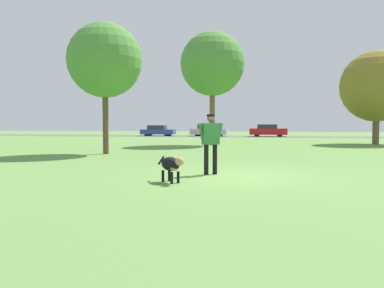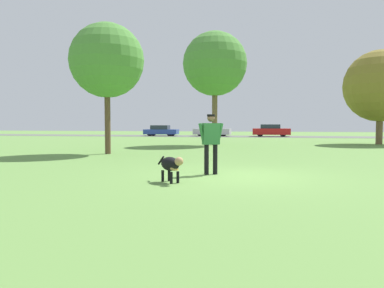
% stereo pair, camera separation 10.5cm
% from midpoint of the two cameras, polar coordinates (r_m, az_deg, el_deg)
% --- Properties ---
extents(ground_plane, '(120.00, 120.00, 0.00)m').
position_cam_midpoint_polar(ground_plane, '(10.32, 6.84, -4.88)').
color(ground_plane, '#608C42').
extents(far_road_strip, '(120.00, 6.00, 0.01)m').
position_cam_midpoint_polar(far_road_strip, '(42.88, 10.66, 1.13)').
color(far_road_strip, '#5B5B59').
rests_on(far_road_strip, ground_plane).
extents(person, '(0.70, 0.41, 1.70)m').
position_cam_midpoint_polar(person, '(10.53, 3.18, 0.84)').
color(person, black).
rests_on(person, ground_plane).
extents(dog, '(0.87, 0.81, 0.65)m').
position_cam_midpoint_polar(dog, '(9.08, -2.86, -3.16)').
color(dog, black).
rests_on(dog, ground_plane).
extents(frisbee, '(0.25, 0.25, 0.02)m').
position_cam_midpoint_polar(frisbee, '(11.59, -2.45, -3.95)').
color(frisbee, orange).
rests_on(frisbee, ground_plane).
extents(tree_mid_center, '(4.29, 4.29, 7.60)m').
position_cam_midpoint_polar(tree_mid_center, '(25.64, 3.62, 12.06)').
color(tree_mid_center, brown).
rests_on(tree_mid_center, ground_plane).
extents(tree_near_left, '(3.50, 3.50, 6.16)m').
position_cam_midpoint_polar(tree_near_left, '(18.45, -12.68, 12.28)').
color(tree_near_left, brown).
rests_on(tree_near_left, ground_plane).
extents(tree_far_right, '(4.98, 4.98, 6.57)m').
position_cam_midpoint_polar(tree_far_right, '(29.41, 26.88, 7.90)').
color(tree_far_right, brown).
rests_on(tree_far_right, ground_plane).
extents(parked_car_blue, '(4.03, 2.00, 1.27)m').
position_cam_midpoint_polar(parked_car_blue, '(44.54, -4.67, 2.04)').
color(parked_car_blue, '#284293').
rests_on(parked_car_blue, ground_plane).
extents(parked_car_silver, '(4.34, 1.87, 1.36)m').
position_cam_midpoint_polar(parked_car_silver, '(43.75, 3.12, 2.07)').
color(parked_car_silver, '#B7B7BC').
rests_on(parked_car_silver, ground_plane).
extents(parked_car_red, '(4.13, 1.68, 1.37)m').
position_cam_midpoint_polar(parked_car_red, '(42.89, 12.05, 2.02)').
color(parked_car_red, red).
rests_on(parked_car_red, ground_plane).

